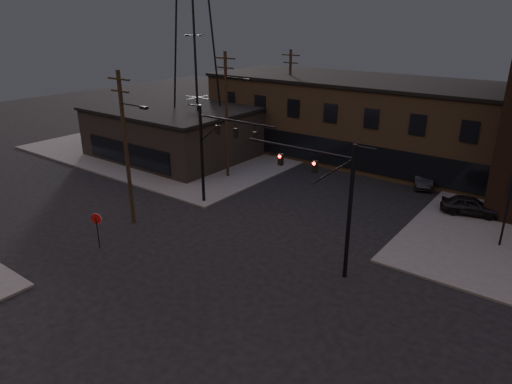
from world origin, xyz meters
TOP-DOWN VIEW (x-y plane):
  - ground at (0.00, 0.00)m, footprint 140.00×140.00m
  - sidewalk_nw at (-22.00, 22.00)m, footprint 30.00×30.00m
  - building_row at (0.00, 28.00)m, footprint 40.00×12.00m
  - building_left at (-20.00, 16.00)m, footprint 16.00×12.00m
  - traffic_signal_near at (5.36, 4.50)m, footprint 7.12×0.24m
  - traffic_signal_far at (-6.72, 8.00)m, footprint 7.12×0.24m
  - stop_sign at (-8.00, -1.99)m, footprint 0.72×0.33m
  - utility_pole_near at (-9.43, 2.00)m, footprint 3.70×0.28m
  - utility_pole_mid at (-10.44, 14.00)m, footprint 3.70×0.28m
  - utility_pole_far at (-11.50, 26.00)m, footprint 2.20×0.28m
  - transmission_tower at (-18.00, 18.00)m, footprint 7.00×7.00m
  - parked_car_lot_a at (10.08, 18.13)m, footprint 4.47×2.72m
  - car_crossing at (5.06, 22.80)m, footprint 2.86×4.59m

SIDE VIEW (x-z plane):
  - ground at x=0.00m, z-range 0.00..0.00m
  - sidewalk_nw at x=-22.00m, z-range 0.00..0.15m
  - car_crossing at x=5.06m, z-range 0.00..1.43m
  - parked_car_lot_a at x=10.08m, z-range 0.15..1.57m
  - stop_sign at x=-8.00m, z-range 0.60..3.08m
  - building_left at x=-20.00m, z-range 0.00..5.00m
  - building_row at x=0.00m, z-range 0.00..8.00m
  - traffic_signal_near at x=5.36m, z-range 0.93..8.93m
  - traffic_signal_far at x=-6.72m, z-range 1.01..9.01m
  - utility_pole_far at x=-11.50m, z-range 0.28..11.28m
  - utility_pole_near at x=-9.43m, z-range 0.37..11.37m
  - utility_pole_mid at x=-10.44m, z-range 0.38..11.88m
  - transmission_tower at x=-18.00m, z-range 0.00..25.00m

